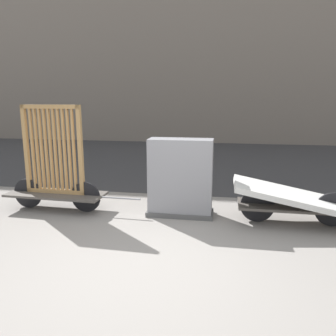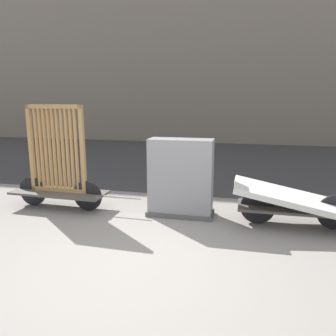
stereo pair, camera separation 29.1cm
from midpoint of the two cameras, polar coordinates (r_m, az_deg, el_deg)
ground_plane at (r=4.06m, az=-6.63°, el=-16.94°), size 60.00×60.00×0.00m
road_strip at (r=11.05m, az=4.19°, el=1.58°), size 56.00×8.66×0.01m
building_facade at (r=17.69m, az=6.74°, el=25.31°), size 48.00×4.00×12.24m
bike_cart_with_bedframe at (r=6.18m, az=-20.35°, el=-1.14°), size 2.47×0.68×1.87m
bike_cart_with_mattress at (r=5.52m, az=19.87°, el=-5.22°), size 2.54×0.93×0.68m
utility_cabinet at (r=5.54m, az=0.69°, el=-2.14°), size 1.13×0.47×1.32m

